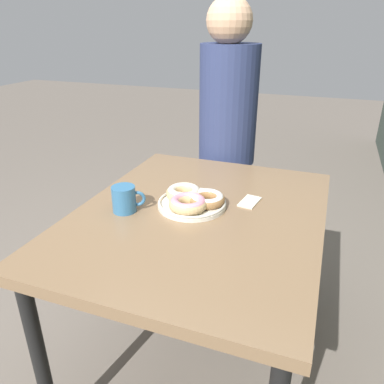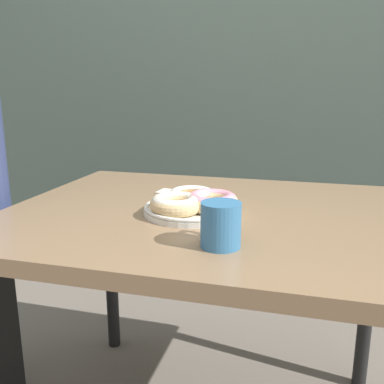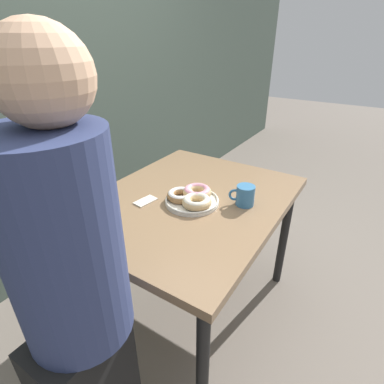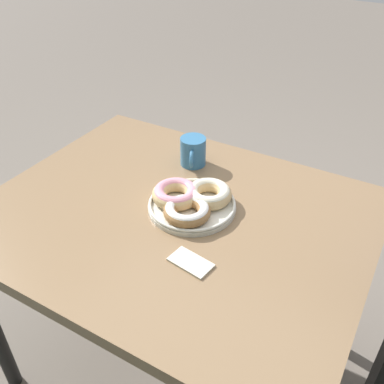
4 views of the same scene
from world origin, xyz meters
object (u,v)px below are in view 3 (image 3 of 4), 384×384
dining_table (189,211)px  donut_plate (192,197)px  person_figure (75,302)px  coffee_mug (245,195)px  napkin (146,201)px

dining_table → donut_plate: 0.12m
person_figure → dining_table: bearing=8.0°
dining_table → person_figure: bearing=-172.0°
coffee_mug → napkin: 0.48m
napkin → dining_table: bearing=-47.4°
donut_plate → coffee_mug: size_ratio=2.32×
coffee_mug → napkin: (-0.23, 0.42, -0.05)m
dining_table → person_figure: size_ratio=0.74×
person_figure → napkin: (0.62, 0.26, -0.04)m
dining_table → donut_plate: bearing=-128.3°
donut_plate → coffee_mug: (0.12, -0.22, 0.02)m
dining_table → donut_plate: size_ratio=4.07×
donut_plate → napkin: donut_plate is taller
dining_table → donut_plate: donut_plate is taller
dining_table → napkin: napkin is taller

